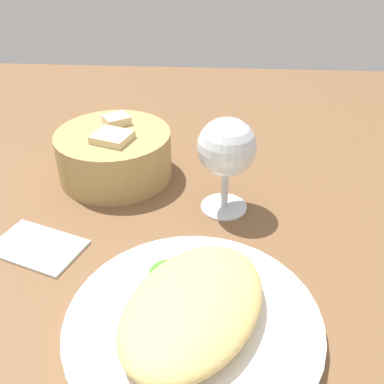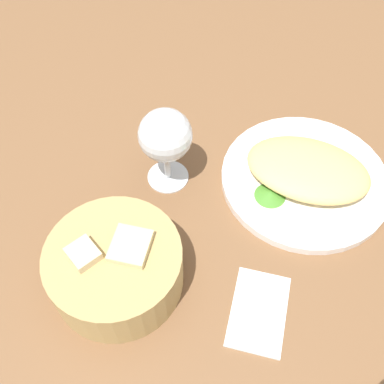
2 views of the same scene
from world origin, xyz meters
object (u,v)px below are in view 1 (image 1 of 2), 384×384
(plate, at_px, (193,323))
(wine_glass_near, at_px, (227,151))
(folded_napkin, at_px, (37,246))
(bread_basket, at_px, (115,154))

(plate, height_order, wine_glass_near, wine_glass_near)
(plate, relative_size, folded_napkin, 2.36)
(bread_basket, xyz_separation_m, folded_napkin, (-0.18, 0.06, -0.03))
(plate, height_order, bread_basket, bread_basket)
(plate, bearing_deg, folded_napkin, 61.53)
(plate, distance_m, wine_glass_near, 0.23)
(plate, bearing_deg, wine_glass_near, -7.96)
(bread_basket, bearing_deg, folded_napkin, 160.68)
(bread_basket, bearing_deg, wine_glass_near, -114.33)
(plate, height_order, folded_napkin, plate)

